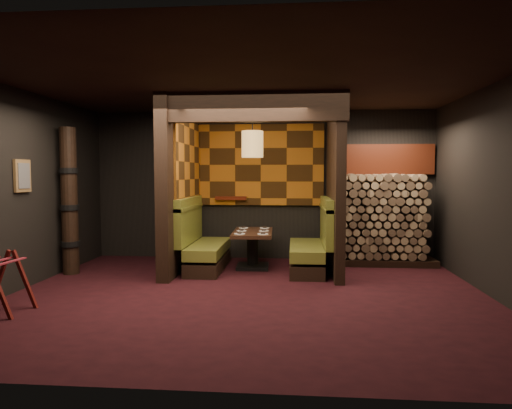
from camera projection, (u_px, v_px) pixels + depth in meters
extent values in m
cube|color=black|center=(248.00, 296.00, 6.18)|extent=(6.50, 5.50, 0.02)
cube|color=black|center=(248.00, 82.00, 5.99)|extent=(6.50, 5.50, 0.02)
cube|color=black|center=(262.00, 185.00, 8.83)|extent=(6.50, 0.02, 2.85)
cube|color=black|center=(209.00, 204.00, 3.34)|extent=(6.50, 0.02, 2.85)
cube|color=black|center=(16.00, 190.00, 6.36)|extent=(0.02, 5.50, 2.85)
cube|color=black|center=(502.00, 191.00, 5.81)|extent=(0.02, 5.50, 2.85)
cube|color=black|center=(180.00, 187.00, 7.84)|extent=(0.20, 2.20, 2.85)
cube|color=black|center=(335.00, 187.00, 7.67)|extent=(0.15, 2.10, 2.85)
cube|color=black|center=(251.00, 107.00, 6.70)|extent=(2.85, 0.18, 0.44)
cube|color=#AD5E15|center=(261.00, 165.00, 8.76)|extent=(2.40, 0.06, 1.55)
cube|color=#AD5E15|center=(189.00, 162.00, 7.98)|extent=(0.04, 1.85, 1.45)
cube|color=#581B0D|center=(231.00, 198.00, 8.79)|extent=(0.60, 0.12, 0.07)
cube|color=black|center=(209.00, 263.00, 7.89)|extent=(0.55, 1.60, 0.22)
cube|color=olive|center=(208.00, 248.00, 7.87)|extent=(0.55, 1.60, 0.18)
cube|color=brown|center=(189.00, 226.00, 7.87)|extent=(0.12, 1.60, 0.78)
cube|color=olive|center=(189.00, 206.00, 7.85)|extent=(0.15, 1.60, 0.06)
cube|color=black|center=(306.00, 264.00, 7.75)|extent=(0.55, 1.60, 0.22)
cube|color=olive|center=(306.00, 250.00, 7.73)|extent=(0.55, 1.60, 0.18)
cube|color=brown|center=(326.00, 227.00, 7.68)|extent=(0.12, 1.60, 0.78)
cube|color=olive|center=(326.00, 206.00, 7.65)|extent=(0.15, 1.60, 0.06)
cube|color=black|center=(253.00, 266.00, 7.97)|extent=(0.57, 0.57, 0.06)
cylinder|color=black|center=(253.00, 251.00, 7.96)|extent=(0.20, 0.20, 0.59)
cube|color=#3C2114|center=(253.00, 233.00, 7.93)|extent=(0.71, 1.26, 0.06)
cylinder|color=white|center=(240.00, 234.00, 7.52)|extent=(0.18, 0.18, 0.01)
cube|color=black|center=(240.00, 233.00, 7.52)|extent=(0.07, 0.11, 0.02)
cylinder|color=white|center=(263.00, 234.00, 7.50)|extent=(0.18, 0.18, 0.01)
cube|color=black|center=(263.00, 233.00, 7.50)|extent=(0.07, 0.11, 0.02)
cylinder|color=white|center=(242.00, 231.00, 7.94)|extent=(0.18, 0.18, 0.01)
cube|color=black|center=(242.00, 230.00, 7.94)|extent=(0.07, 0.11, 0.02)
cylinder|color=white|center=(264.00, 231.00, 7.92)|extent=(0.18, 0.18, 0.01)
cube|color=black|center=(264.00, 230.00, 7.92)|extent=(0.07, 0.11, 0.02)
cylinder|color=white|center=(243.00, 228.00, 8.36)|extent=(0.18, 0.18, 0.01)
cube|color=black|center=(243.00, 227.00, 8.36)|extent=(0.07, 0.11, 0.02)
cylinder|color=white|center=(265.00, 228.00, 8.34)|extent=(0.18, 0.18, 0.01)
cube|color=black|center=(265.00, 227.00, 8.34)|extent=(0.07, 0.11, 0.02)
cylinder|color=#9F773D|center=(252.00, 144.00, 7.78)|extent=(0.37, 0.37, 0.45)
sphere|color=#FFC672|center=(252.00, 144.00, 7.78)|extent=(0.18, 0.18, 0.18)
cylinder|color=black|center=(252.00, 117.00, 7.75)|extent=(0.02, 0.02, 0.47)
cube|color=olive|center=(22.00, 176.00, 6.44)|extent=(0.04, 0.36, 0.46)
cube|color=#3F3F3F|center=(24.00, 176.00, 6.44)|extent=(0.01, 0.27, 0.36)
cube|color=#490F0C|center=(25.00, 281.00, 5.61)|extent=(0.34, 0.07, 0.76)
cube|color=maroon|center=(12.00, 261.00, 5.37)|extent=(0.08, 0.47, 0.01)
cylinder|color=black|center=(69.00, 201.00, 7.45)|extent=(0.26, 0.26, 2.40)
cylinder|color=black|center=(71.00, 244.00, 7.50)|extent=(0.31, 0.31, 0.09)
cylinder|color=black|center=(70.00, 207.00, 7.46)|extent=(0.31, 0.31, 0.09)
cylinder|color=black|center=(69.00, 171.00, 7.42)|extent=(0.31, 0.31, 0.09)
cube|color=black|center=(385.00, 261.00, 8.32)|extent=(1.73, 0.70, 0.12)
cube|color=brown|center=(386.00, 216.00, 8.27)|extent=(1.73, 0.70, 1.52)
cube|color=maroon|center=(384.00, 159.00, 8.53)|extent=(1.83, 0.10, 0.56)
cube|color=black|center=(339.00, 187.00, 7.92)|extent=(0.08, 0.08, 2.85)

